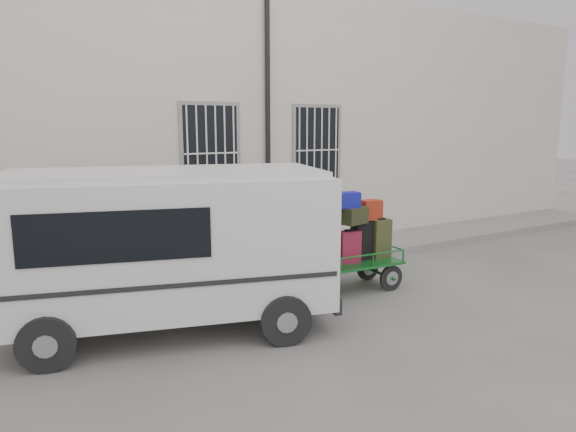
% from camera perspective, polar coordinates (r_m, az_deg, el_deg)
% --- Properties ---
extents(ground, '(80.00, 80.00, 0.00)m').
position_cam_1_polar(ground, '(9.02, 1.48, -8.99)').
color(ground, '#60605B').
rests_on(ground, ground).
extents(building, '(24.00, 5.15, 6.00)m').
position_cam_1_polar(building, '(13.50, -11.19, 10.11)').
color(building, beige).
rests_on(building, ground).
extents(sidewalk, '(24.00, 1.70, 0.15)m').
position_cam_1_polar(sidewalk, '(10.84, -4.75, -5.32)').
color(sidewalk, gray).
rests_on(sidewalk, ground).
extents(luggage_cart, '(2.45, 1.07, 1.80)m').
position_cam_1_polar(luggage_cart, '(9.12, 6.16, -3.00)').
color(luggage_cart, black).
rests_on(luggage_cart, ground).
extents(van, '(4.95, 3.12, 2.33)m').
position_cam_1_polar(van, '(7.50, -13.29, -2.61)').
color(van, silver).
rests_on(van, ground).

